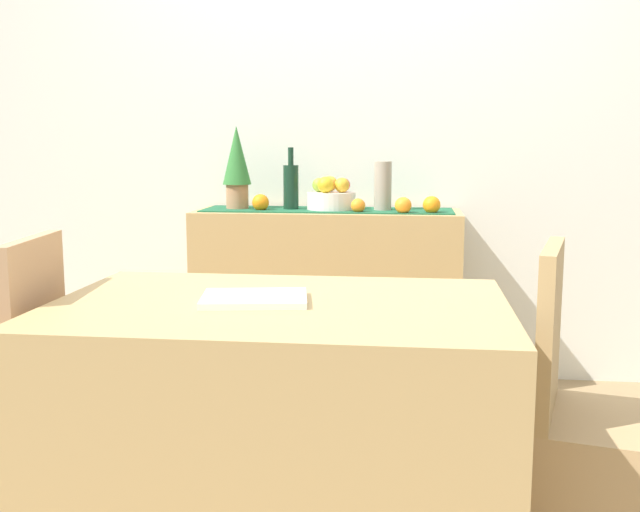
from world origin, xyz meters
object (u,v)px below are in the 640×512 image
object	(u,v)px
sideboard_console	(327,299)
open_book	(254,299)
ceramic_vase	(383,186)
dining_table	(280,433)
wine_bottle	(291,186)
chair_by_corner	(606,485)
potted_plant	(237,164)
fruit_bowl	(331,201)

from	to	relation	value
sideboard_console	open_book	xyz separation A→B (m)	(-0.02, -1.53, 0.32)
ceramic_vase	dining_table	distance (m)	1.65
dining_table	open_book	world-z (taller)	open_book
sideboard_console	ceramic_vase	world-z (taller)	ceramic_vase
wine_bottle	sideboard_console	bearing A→B (deg)	-0.00
dining_table	chair_by_corner	xyz separation A→B (m)	(0.88, 0.00, -0.10)
chair_by_corner	potted_plant	bearing A→B (deg)	131.69
sideboard_console	wine_bottle	world-z (taller)	wine_bottle
dining_table	open_book	distance (m)	0.38
sideboard_console	potted_plant	world-z (taller)	potted_plant
fruit_bowl	open_book	xyz separation A→B (m)	(-0.04, -1.53, -0.15)
wine_bottle	dining_table	distance (m)	1.65
wine_bottle	ceramic_vase	world-z (taller)	wine_bottle
chair_by_corner	open_book	bearing A→B (deg)	-179.34
dining_table	chair_by_corner	distance (m)	0.88
fruit_bowl	ceramic_vase	size ratio (longest dim) A/B	0.99
open_book	dining_table	bearing A→B (deg)	-3.05
potted_plant	open_book	size ratio (longest dim) A/B	1.41
wine_bottle	potted_plant	xyz separation A→B (m)	(-0.26, -0.00, 0.10)
potted_plant	open_book	world-z (taller)	potted_plant
fruit_bowl	sideboard_console	bearing A→B (deg)	180.00
wine_bottle	potted_plant	distance (m)	0.28
wine_bottle	potted_plant	bearing A→B (deg)	-180.00
potted_plant	chair_by_corner	size ratio (longest dim) A/B	0.44
fruit_bowl	potted_plant	bearing A→B (deg)	180.00
sideboard_console	potted_plant	xyz separation A→B (m)	(-0.43, 0.00, 0.64)
wine_bottle	ceramic_vase	distance (m)	0.43
open_book	ceramic_vase	bearing A→B (deg)	70.48
sideboard_console	chair_by_corner	world-z (taller)	chair_by_corner
potted_plant	dining_table	world-z (taller)	potted_plant
ceramic_vase	open_book	bearing A→B (deg)	-100.44
potted_plant	ceramic_vase	bearing A→B (deg)	0.00
fruit_bowl	chair_by_corner	bearing A→B (deg)	-59.28
sideboard_console	fruit_bowl	distance (m)	0.47
sideboard_console	ceramic_vase	distance (m)	0.60
wine_bottle	chair_by_corner	world-z (taller)	wine_bottle
potted_plant	dining_table	size ratio (longest dim) A/B	0.32
dining_table	fruit_bowl	bearing A→B (deg)	90.92
wine_bottle	chair_by_corner	xyz separation A→B (m)	(1.09, -1.52, -0.70)
wine_bottle	dining_table	size ratio (longest dim) A/B	0.24
dining_table	ceramic_vase	bearing A→B (deg)	81.94
potted_plant	fruit_bowl	bearing A→B (deg)	0.00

